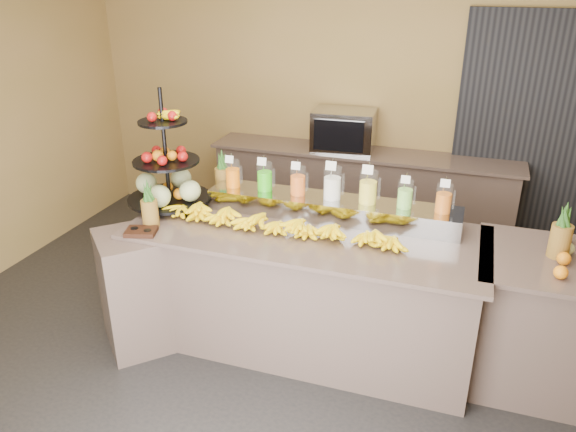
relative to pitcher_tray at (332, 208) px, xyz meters
The scene contains 19 objects.
ground 1.17m from the pitcher_tray, 100.85° to the right, with size 6.00×6.00×0.00m, color black.
room_envelope 0.90m from the pitcher_tray, 69.72° to the left, with size 6.04×5.02×2.82m.
buffet_counter 0.67m from the pitcher_tray, 125.27° to the right, with size 2.75×1.25×0.93m.
right_counter 1.69m from the pitcher_tray, ahead, with size 1.08×0.88×0.93m.
back_ledge 1.76m from the pitcher_tray, 93.81° to the left, with size 3.10×0.55×0.93m.
pitcher_tray is the anchor object (origin of this frame).
juice_pitcher_orange_a 0.80m from the pitcher_tray, behind, with size 0.11×0.12×0.27m.
juice_pitcher_green 0.55m from the pitcher_tray, behind, with size 0.12×0.12×0.28m.
juice_pitcher_orange_b 0.31m from the pitcher_tray, behind, with size 0.11×0.12×0.28m.
juice_pitcher_milk 0.18m from the pitcher_tray, 100.55° to the right, with size 0.13×0.13×0.31m.
juice_pitcher_lemon 0.32m from the pitcher_tray, ahead, with size 0.13×0.13×0.31m.
juice_pitcher_lime 0.54m from the pitcher_tray, ahead, with size 0.11×0.11×0.26m.
juice_pitcher_orange_c 0.80m from the pitcher_tray, ahead, with size 0.11×0.11×0.27m.
banana_heap 0.42m from the pitcher_tray, 132.53° to the right, with size 1.84×0.17×0.15m.
fruit_stand 1.23m from the pitcher_tray, behind, with size 0.79×0.79×0.90m.
condiment_caddy 1.36m from the pitcher_tray, 149.62° to the right, with size 0.21×0.16×0.03m, color black.
pineapple_left_a 1.30m from the pitcher_tray, 154.70° to the right, with size 0.12×0.12×0.36m.
pineapple_left_b 0.95m from the pitcher_tray, behind, with size 0.12×0.12×0.39m.
oven_warmer 1.70m from the pitcher_tray, 100.61° to the left, with size 0.61×0.42×0.40m, color gray.
Camera 1 is at (1.02, -3.10, 2.61)m, focal length 35.00 mm.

